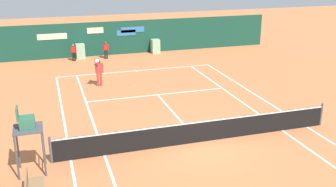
# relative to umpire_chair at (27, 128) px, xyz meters

# --- Properties ---
(ground_plane) EXTENTS (80.00, 80.00, 0.01)m
(ground_plane) POSITION_rel_umpire_chair_xyz_m (6.69, 1.05, -1.72)
(ground_plane) COLOR #C67042
(tennis_net) EXTENTS (12.10, 0.10, 1.07)m
(tennis_net) POSITION_rel_umpire_chair_xyz_m (6.69, 0.48, -1.22)
(tennis_net) COLOR #4C4C51
(tennis_net) RESTS_ON ground_plane
(sponsor_back_wall) EXTENTS (25.00, 1.02, 2.62)m
(sponsor_back_wall) POSITION_rel_umpire_chair_xyz_m (6.67, 17.45, -0.46)
(sponsor_back_wall) COLOR #144233
(sponsor_back_wall) RESTS_ON ground_plane
(umpire_chair) EXTENTS (1.00, 1.00, 2.54)m
(umpire_chair) POSITION_rel_umpire_chair_xyz_m (0.00, 0.00, 0.00)
(umpire_chair) COLOR #47474C
(umpire_chair) RESTS_ON ground_plane
(player_bench) EXTENTS (0.54, 1.23, 0.88)m
(player_bench) POSITION_rel_umpire_chair_xyz_m (0.06, -1.86, -1.22)
(player_bench) COLOR #38383D
(player_bench) RESTS_ON ground_plane
(player_on_baseline) EXTENTS (0.57, 0.76, 1.88)m
(player_on_baseline) POSITION_rel_umpire_chair_xyz_m (3.81, 9.51, -0.73)
(player_on_baseline) COLOR red
(player_on_baseline) RESTS_ON ground_plane
(ball_kid_centre_post) EXTENTS (0.44, 0.18, 1.32)m
(ball_kid_centre_post) POSITION_rel_umpire_chair_xyz_m (5.28, 16.21, -0.97)
(ball_kid_centre_post) COLOR black
(ball_kid_centre_post) RESTS_ON ground_plane
(ball_kid_right_post) EXTENTS (0.42, 0.20, 1.27)m
(ball_kid_right_post) POSITION_rel_umpire_chair_xyz_m (2.87, 16.21, -0.99)
(ball_kid_right_post) COLOR black
(ball_kid_right_post) RESTS_ON ground_plane
(tennis_ball_near_service_line) EXTENTS (0.07, 0.07, 0.07)m
(tennis_ball_near_service_line) POSITION_rel_umpire_chair_xyz_m (7.15, 8.01, -1.69)
(tennis_ball_near_service_line) COLOR #CCE033
(tennis_ball_near_service_line) RESTS_ON ground_plane
(tennis_ball_mid_court) EXTENTS (0.07, 0.07, 0.07)m
(tennis_ball_mid_court) POSITION_rel_umpire_chair_xyz_m (4.58, 10.98, -1.69)
(tennis_ball_mid_court) COLOR #CCE033
(tennis_ball_mid_court) RESTS_ON ground_plane
(tennis_ball_by_sideline) EXTENTS (0.07, 0.07, 0.07)m
(tennis_ball_by_sideline) POSITION_rel_umpire_chair_xyz_m (5.78, 8.88, -1.69)
(tennis_ball_by_sideline) COLOR #CCE033
(tennis_ball_by_sideline) RESTS_ON ground_plane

